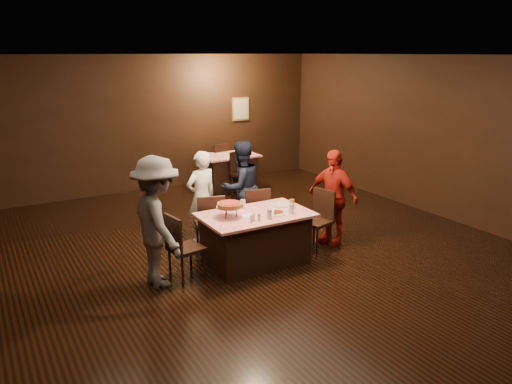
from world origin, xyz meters
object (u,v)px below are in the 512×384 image
at_px(chair_far_right, 254,215).
at_px(chair_back_far, 217,163).
at_px(diner_white_jacket, 202,197).
at_px(diner_red_shirt, 333,197).
at_px(glass_amber, 292,204).
at_px(back_table, 229,171).
at_px(chair_far_left, 209,223).
at_px(glass_front_right, 291,209).
at_px(diner_navy_hoodie, 241,187).
at_px(chair_back_near, 243,174).
at_px(diner_grey_knit, 157,222).
at_px(main_table, 256,238).
at_px(glass_back, 243,204).
at_px(chair_end_right, 316,221).
at_px(chair_end_left, 186,247).
at_px(plate_empty, 282,205).
at_px(pizza_stand, 230,205).
at_px(glass_front_left, 269,214).

xyz_separation_m(chair_far_right, chair_back_far, (1.22, 3.89, 0.00)).
height_order(diner_white_jacket, diner_red_shirt, diner_red_shirt).
bearing_deg(glass_amber, back_table, 76.03).
distance_m(chair_far_left, glass_front_right, 1.36).
relative_size(back_table, chair_far_left, 1.37).
relative_size(diner_navy_hoodie, glass_amber, 11.41).
distance_m(chair_back_near, diner_grey_knit, 4.53).
distance_m(diner_white_jacket, diner_grey_knit, 1.63).
bearing_deg(main_table, glass_amber, -4.76).
bearing_deg(glass_back, back_table, 65.98).
height_order(chair_end_right, glass_amber, chair_end_right).
height_order(main_table, glass_back, glass_back).
relative_size(chair_end_left, diner_grey_knit, 0.54).
xyz_separation_m(back_table, chair_back_far, (0.00, 0.60, 0.09)).
distance_m(chair_far_right, plate_empty, 0.69).
bearing_deg(diner_navy_hoodie, diner_white_jacket, 1.05).
distance_m(chair_end_left, chair_back_near, 4.31).
distance_m(back_table, diner_grey_knit, 5.07).
height_order(glass_amber, glass_back, same).
bearing_deg(chair_back_far, diner_red_shirt, 79.27).
bearing_deg(plate_empty, diner_red_shirt, -3.11).
bearing_deg(plate_empty, glass_back, 165.96).
distance_m(diner_red_shirt, glass_back, 1.56).
bearing_deg(pizza_stand, chair_far_left, 90.00).
height_order(pizza_stand, glass_back, pizza_stand).
height_order(diner_red_shirt, glass_back, diner_red_shirt).
height_order(chair_end_left, plate_empty, chair_end_left).
distance_m(chair_end_left, chair_end_right, 2.20).
relative_size(diner_navy_hoodie, diner_grey_knit, 0.90).
bearing_deg(glass_back, chair_back_far, 68.99).
distance_m(chair_back_far, diner_white_jacket, 3.96).
xyz_separation_m(chair_far_right, glass_front_left, (-0.35, -1.05, 0.37)).
bearing_deg(diner_red_shirt, chair_back_far, 161.44).
xyz_separation_m(chair_back_near, glass_front_right, (-1.17, -3.59, 0.37)).
relative_size(chair_far_right, glass_front_right, 6.79).
bearing_deg(chair_end_right, diner_red_shirt, 89.75).
height_order(back_table, diner_white_jacket, diner_white_jacket).
relative_size(main_table, chair_end_left, 1.68).
distance_m(chair_end_right, diner_navy_hoodie, 1.49).
bearing_deg(chair_end_left, chair_end_right, -98.88).
distance_m(chair_far_right, diner_red_shirt, 1.31).
xyz_separation_m(chair_end_right, pizza_stand, (-1.50, 0.05, 0.48)).
xyz_separation_m(chair_back_near, diner_grey_knit, (-3.09, -3.29, 0.41)).
height_order(plate_empty, glass_back, glass_back).
bearing_deg(diner_white_jacket, plate_empty, 118.45).
height_order(diner_white_jacket, glass_back, diner_white_jacket).
bearing_deg(glass_front_right, chair_back_far, 76.57).
bearing_deg(chair_end_right, plate_empty, -119.59).
relative_size(chair_far_right, plate_empty, 3.80).
relative_size(chair_back_far, plate_empty, 3.80).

